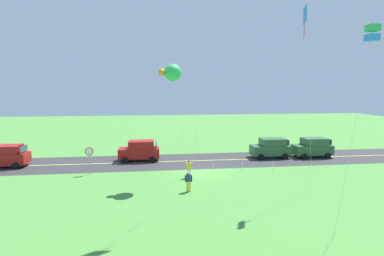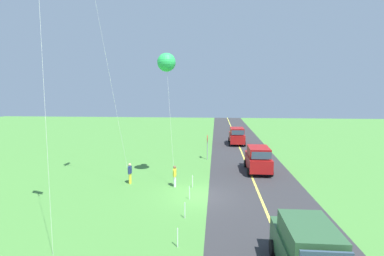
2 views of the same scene
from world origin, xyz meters
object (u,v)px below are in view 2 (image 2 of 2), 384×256
(car_parked_west_near, at_px, (307,250))
(car_parked_east_far, at_px, (237,136))
(person_adult_companion, at_px, (130,173))
(person_adult_near, at_px, (175,175))
(stop_sign, at_px, (207,142))
(car_suv_foreground, at_px, (258,159))
(kite_red_low, at_px, (167,62))

(car_parked_west_near, height_order, car_parked_east_far, same)
(car_parked_east_far, height_order, person_adult_companion, car_parked_east_far)
(person_adult_companion, bearing_deg, person_adult_near, 109.05)
(car_parked_west_near, bearing_deg, stop_sign, 12.69)
(stop_sign, distance_m, person_adult_near, 9.32)
(car_parked_east_far, bearing_deg, car_parked_west_near, -178.67)
(car_parked_west_near, distance_m, person_adult_near, 12.10)
(car_parked_east_far, distance_m, person_adult_companion, 20.00)
(car_suv_foreground, distance_m, car_parked_west_near, 14.92)
(kite_red_low, bearing_deg, car_suv_foreground, -66.78)
(car_suv_foreground, height_order, car_parked_east_far, same)
(kite_red_low, bearing_deg, person_adult_near, -152.25)
(car_parked_east_far, xyz_separation_m, person_adult_companion, (-17.68, 9.34, -0.29))
(person_adult_near, bearing_deg, kite_red_low, -31.93)
(person_adult_near, distance_m, person_adult_companion, 3.55)
(car_parked_east_far, relative_size, person_adult_near, 2.75)
(car_parked_east_far, bearing_deg, person_adult_near, 162.21)
(person_adult_companion, bearing_deg, car_parked_east_far, 177.98)
(stop_sign, bearing_deg, person_adult_companion, 146.66)
(person_adult_companion, relative_size, kite_red_low, 0.16)
(car_suv_foreground, bearing_deg, person_adult_companion, 112.56)
(stop_sign, bearing_deg, car_suv_foreground, -133.15)
(car_parked_west_near, bearing_deg, person_adult_companion, 43.19)
(car_parked_east_far, bearing_deg, car_suv_foreground, -175.97)
(stop_sign, bearing_deg, car_parked_west_near, -167.31)
(person_adult_near, bearing_deg, car_parked_west_near, 152.61)
(stop_sign, height_order, person_adult_near, stop_sign)
(car_parked_west_near, bearing_deg, car_suv_foreground, -1.11)
(car_suv_foreground, xyz_separation_m, car_parked_west_near, (-14.92, 0.29, 0.00))
(kite_red_low, bearing_deg, person_adult_companion, 110.74)
(person_adult_near, height_order, person_adult_companion, same)
(car_suv_foreground, relative_size, stop_sign, 1.72)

